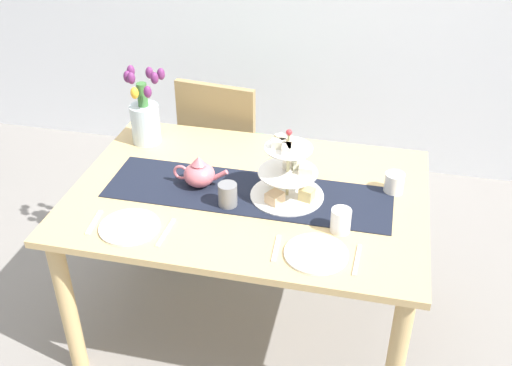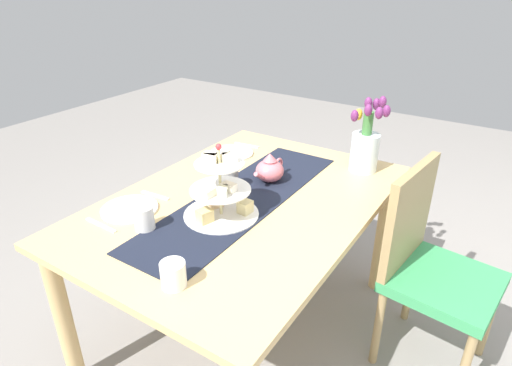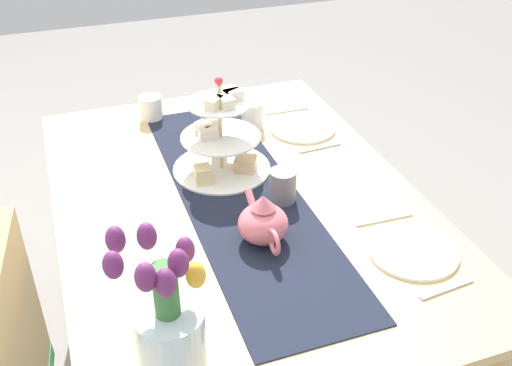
% 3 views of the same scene
% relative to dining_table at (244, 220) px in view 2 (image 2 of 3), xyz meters
% --- Properties ---
extents(ground_plane, '(8.00, 8.00, 0.00)m').
position_rel_dining_table_xyz_m(ground_plane, '(0.00, 0.00, -0.63)').
color(ground_plane, gray).
extents(dining_table, '(1.45, 1.01, 0.73)m').
position_rel_dining_table_xyz_m(dining_table, '(0.00, 0.00, 0.00)').
color(dining_table, tan).
rests_on(dining_table, ground_plane).
extents(chair_left, '(0.47, 0.47, 0.91)m').
position_rel_dining_table_xyz_m(chair_left, '(-0.31, 0.73, -0.12)').
color(chair_left, '#9C8254').
rests_on(chair_left, ground_plane).
extents(table_runner, '(1.18, 0.33, 0.00)m').
position_rel_dining_table_xyz_m(table_runner, '(0.00, -0.01, 0.10)').
color(table_runner, black).
rests_on(table_runner, dining_table).
extents(tiered_cake_stand, '(0.30, 0.30, 0.30)m').
position_rel_dining_table_xyz_m(tiered_cake_stand, '(0.16, -0.00, 0.20)').
color(tiered_cake_stand, beige).
rests_on(tiered_cake_stand, table_runner).
extents(teapot, '(0.24, 0.13, 0.14)m').
position_rel_dining_table_xyz_m(teapot, '(-0.21, 0.00, 0.16)').
color(teapot, '#D66B75').
rests_on(teapot, table_runner).
extents(tulip_vase, '(0.17, 0.17, 0.36)m').
position_rel_dining_table_xyz_m(tulip_vase, '(-0.57, 0.32, 0.23)').
color(tulip_vase, silver).
rests_on(tulip_vase, dining_table).
extents(cream_jug, '(0.08, 0.08, 0.08)m').
position_rel_dining_table_xyz_m(cream_jug, '(0.58, 0.13, 0.14)').
color(cream_jug, white).
rests_on(cream_jug, dining_table).
extents(dinner_plate_left, '(0.23, 0.23, 0.01)m').
position_rel_dining_table_xyz_m(dinner_plate_left, '(-0.38, -0.34, 0.11)').
color(dinner_plate_left, white).
rests_on(dinner_plate_left, dining_table).
extents(fork_left, '(0.03, 0.15, 0.01)m').
position_rel_dining_table_xyz_m(fork_left, '(-0.53, -0.34, 0.10)').
color(fork_left, silver).
rests_on(fork_left, dining_table).
extents(knife_left, '(0.02, 0.17, 0.01)m').
position_rel_dining_table_xyz_m(knife_left, '(-0.24, -0.34, 0.10)').
color(knife_left, silver).
rests_on(knife_left, dining_table).
extents(dinner_plate_right, '(0.23, 0.23, 0.01)m').
position_rel_dining_table_xyz_m(dinner_plate_right, '(0.33, -0.34, 0.11)').
color(dinner_plate_right, white).
rests_on(dinner_plate_right, dining_table).
extents(fork_right, '(0.02, 0.15, 0.01)m').
position_rel_dining_table_xyz_m(fork_right, '(0.19, -0.34, 0.10)').
color(fork_right, silver).
rests_on(fork_right, dining_table).
extents(knife_right, '(0.02, 0.17, 0.01)m').
position_rel_dining_table_xyz_m(knife_right, '(0.48, -0.34, 0.10)').
color(knife_right, silver).
rests_on(knife_right, dining_table).
extents(mug_grey, '(0.08, 0.08, 0.09)m').
position_rel_dining_table_xyz_m(mug_grey, '(-0.06, -0.11, 0.15)').
color(mug_grey, slate).
rests_on(mug_grey, table_runner).
extents(mug_white_text, '(0.08, 0.08, 0.09)m').
position_rel_dining_table_xyz_m(mug_white_text, '(0.40, -0.18, 0.15)').
color(mug_white_text, white).
rests_on(mug_white_text, dining_table).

